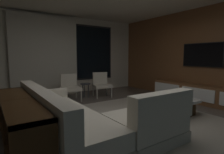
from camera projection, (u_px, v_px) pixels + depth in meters
The scene contains 13 objects.
floor at pixel (126, 125), 3.50m from camera, with size 9.20×9.20×0.00m, color #564C44.
back_wall_with_window at pixel (59, 55), 6.28m from camera, with size 6.60×0.30×2.70m.
media_wall at pixel (213, 55), 5.06m from camera, with size 0.12×7.80×2.70m.
area_rug at pixel (143, 123), 3.61m from camera, with size 3.20×3.80×0.01m, color gray.
sectional_couch at pixel (85, 121), 2.89m from camera, with size 1.98×2.50×0.82m.
coffee_table at pixel (163, 106), 4.16m from camera, with size 1.16×1.16×0.36m.
book_stack_on_coffee_table at pixel (163, 95), 4.30m from camera, with size 0.29×0.21×0.09m.
accent_chair_near_window at pixel (101, 83), 6.03m from camera, with size 0.66×0.68×0.78m.
accent_chair_by_curtain at pixel (70, 86), 5.46m from camera, with size 0.60×0.62×0.78m.
side_stool at pixel (85, 86), 5.78m from camera, with size 0.32×0.32×0.46m.
media_console at pixel (203, 95), 5.07m from camera, with size 0.46×3.10×0.52m.
mounted_tv at pixel (202, 55), 5.21m from camera, with size 0.05×1.18×0.68m.
console_table_behind_couch at pixel (19, 122), 2.47m from camera, with size 0.40×2.10×0.74m.
Camera 1 is at (-2.13, -2.63, 1.31)m, focal length 29.39 mm.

